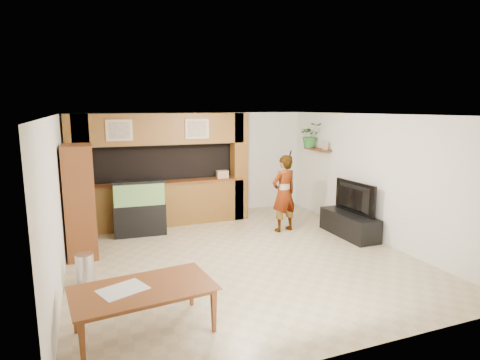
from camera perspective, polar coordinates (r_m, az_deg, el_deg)
name	(u,v)px	position (r m, az deg, el deg)	size (l,w,h in m)	color
floor	(239,256)	(7.61, -0.16, -10.72)	(6.50, 6.50, 0.00)	tan
ceiling	(239,115)	(7.10, -0.17, 9.26)	(6.50, 6.50, 0.00)	white
wall_back	(193,164)	(10.30, -6.68, 2.25)	(6.00, 6.00, 0.00)	silver
wall_left	(57,201)	(6.80, -24.53, -2.78)	(6.50, 6.50, 0.00)	silver
wall_right	(374,177)	(8.76, 18.47, 0.37)	(6.50, 6.50, 0.00)	silver
partition	(160,169)	(9.51, -11.28, 1.53)	(4.20, 0.99, 2.60)	brown
wall_clock	(60,155)	(7.68, -24.22, 3.20)	(0.05, 0.25, 0.25)	black
wall_shelf	(317,149)	(10.19, 10.95, 4.31)	(0.25, 0.90, 0.04)	brown
pantry_cabinet	(80,201)	(7.91, -21.81, -2.82)	(0.52, 0.85, 2.07)	brown
trash_can	(85,269)	(6.81, -21.18, -11.78)	(0.27, 0.27, 0.50)	#B2B2B7
aquarium	(140,208)	(8.90, -14.09, -3.93)	(1.09, 0.41, 1.21)	black
tv_stand	(349,224)	(8.99, 15.27, -6.12)	(0.54, 1.47, 0.49)	black
television	(351,198)	(8.84, 15.44, -2.47)	(1.18, 0.16, 0.68)	black
photo_frame	(325,146)	(9.89, 12.04, 4.81)	(0.03, 0.15, 0.21)	tan
potted_plant	(311,135)	(10.40, 10.00, 6.30)	(0.56, 0.49, 0.63)	#2C6B2A
person	(284,193)	(8.91, 6.27, -1.90)	(0.62, 0.41, 1.71)	tan
microphone	(290,154)	(8.65, 7.17, 3.72)	(0.03, 0.03, 0.15)	black
dining_table	(145,311)	(5.23, -13.36, -17.71)	(1.68, 0.93, 0.59)	brown
newspaper_a	(123,290)	(5.13, -16.33, -14.73)	(0.54, 0.39, 0.01)	silver
counter_box	(222,174)	(9.71, -2.55, 0.82)	(0.28, 0.19, 0.19)	#A07D57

